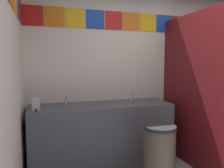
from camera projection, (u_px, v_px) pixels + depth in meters
wall_back at (146, 68)px, 3.44m from camera, size 3.65×0.09×2.63m
vanity_counter at (102, 134)px, 2.96m from camera, size 1.89×0.59×0.84m
faucet_left at (66, 101)px, 2.86m from camera, size 0.04×0.10×0.14m
faucet_right at (132, 98)px, 3.14m from camera, size 0.04×0.10×0.14m
soap_dispenser at (36, 104)px, 2.49m from camera, size 0.09×0.09×0.16m
stall_divider at (223, 94)px, 2.59m from camera, size 0.92×1.56×2.06m
toilet at (210, 133)px, 3.37m from camera, size 0.39×0.49×0.74m
trash_bin at (159, 156)px, 2.42m from camera, size 0.36×0.36×0.70m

